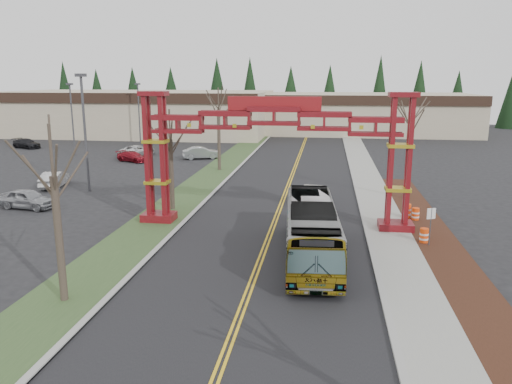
% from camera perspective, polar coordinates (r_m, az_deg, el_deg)
% --- Properties ---
extents(ground, '(200.00, 200.00, 0.00)m').
position_cam_1_polar(ground, '(17.47, -4.79, -20.99)').
color(ground, black).
rests_on(ground, ground).
extents(road, '(12.00, 110.00, 0.02)m').
position_cam_1_polar(road, '(40.44, 3.04, -1.04)').
color(road, black).
rests_on(road, ground).
extents(lane_line_left, '(0.12, 100.00, 0.01)m').
position_cam_1_polar(lane_line_left, '(40.45, 2.87, -1.02)').
color(lane_line_left, yellow).
rests_on(lane_line_left, road).
extents(lane_line_right, '(0.12, 100.00, 0.01)m').
position_cam_1_polar(lane_line_right, '(40.43, 3.21, -1.03)').
color(lane_line_right, yellow).
rests_on(lane_line_right, road).
extents(curb_right, '(0.30, 110.00, 0.15)m').
position_cam_1_polar(curb_right, '(40.38, 11.77, -1.23)').
color(curb_right, '#9E9E99').
rests_on(curb_right, ground).
extents(sidewalk_right, '(2.60, 110.00, 0.14)m').
position_cam_1_polar(sidewalk_right, '(40.51, 13.82, -1.29)').
color(sidewalk_right, gray).
rests_on(sidewalk_right, ground).
extents(landscape_strip, '(2.60, 50.00, 0.12)m').
position_cam_1_polar(landscape_strip, '(26.86, 22.49, -9.24)').
color(landscape_strip, '#321B10').
rests_on(landscape_strip, ground).
extents(grass_median, '(4.00, 110.00, 0.08)m').
position_cam_1_polar(grass_median, '(41.87, -7.93, -0.63)').
color(grass_median, '#334C26').
rests_on(grass_median, ground).
extents(curb_left, '(0.30, 110.00, 0.15)m').
position_cam_1_polar(curb_left, '(41.40, -5.46, -0.67)').
color(curb_left, '#9E9E99').
rests_on(curb_left, ground).
extents(gateway_arch, '(18.20, 1.60, 8.90)m').
position_cam_1_polar(gateway_arch, '(32.51, 2.07, 6.26)').
color(gateway_arch, '#5A0B0F').
rests_on(gateway_arch, ground).
extents(retail_building_west, '(46.00, 22.30, 7.50)m').
position_cam_1_polar(retail_building_west, '(92.51, -13.26, 8.83)').
color(retail_building_west, '#B5A88B').
rests_on(retail_building_west, ground).
extents(retail_building_east, '(38.00, 20.30, 7.00)m').
position_cam_1_polar(retail_building_east, '(94.51, 12.21, 8.81)').
color(retail_building_east, '#B5A88B').
rests_on(retail_building_east, ground).
extents(conifer_treeline, '(116.10, 5.60, 13.00)m').
position_cam_1_polar(conifer_treeline, '(106.21, 6.50, 11.04)').
color(conifer_treeline, black).
rests_on(conifer_treeline, ground).
extents(transit_bus, '(3.47, 11.55, 3.17)m').
position_cam_1_polar(transit_bus, '(27.55, 6.34, -4.38)').
color(transit_bus, '#9EA1A5').
rests_on(transit_bus, ground).
extents(silver_sedan, '(2.32, 4.45, 1.39)m').
position_cam_1_polar(silver_sedan, '(39.70, 6.36, -0.35)').
color(silver_sedan, '#A5A8AD').
rests_on(silver_sedan, ground).
extents(parked_car_near_a, '(4.62, 2.35, 1.51)m').
position_cam_1_polar(parked_car_near_a, '(41.84, -24.68, -0.71)').
color(parked_car_near_a, '#96979D').
rests_on(parked_car_near_a, ground).
extents(parked_car_near_b, '(2.45, 4.68, 1.47)m').
position_cam_1_polar(parked_car_near_b, '(49.06, -22.03, 1.36)').
color(parked_car_near_b, silver).
rests_on(parked_car_near_b, ground).
extents(parked_car_mid_a, '(4.54, 3.31, 1.22)m').
position_cam_1_polar(parked_car_mid_a, '(61.38, -13.93, 3.95)').
color(parked_car_mid_a, maroon).
rests_on(parked_car_mid_a, ground).
extents(parked_car_far_a, '(4.85, 3.16, 1.51)m').
position_cam_1_polar(parked_car_far_a, '(62.03, -6.27, 4.48)').
color(parked_car_far_a, '#95999B').
rests_on(parked_car_far_a, ground).
extents(parked_car_far_b, '(4.08, 5.35, 1.35)m').
position_cam_1_polar(parked_car_far_b, '(66.12, -13.35, 4.66)').
color(parked_car_far_b, white).
rests_on(parked_car_far_b, ground).
extents(parked_car_far_c, '(4.98, 3.52, 1.34)m').
position_cam_1_polar(parked_car_far_c, '(78.45, -24.75, 5.06)').
color(parked_car_far_c, black).
rests_on(parked_car_far_c, ground).
extents(bare_tree_median_near, '(3.37, 3.37, 7.90)m').
position_cam_1_polar(bare_tree_median_near, '(22.72, -22.15, 1.57)').
color(bare_tree_median_near, '#382D26').
rests_on(bare_tree_median_near, ground).
extents(bare_tree_median_mid, '(3.37, 3.37, 7.55)m').
position_cam_1_polar(bare_tree_median_mid, '(37.35, -9.78, 5.87)').
color(bare_tree_median_mid, '#382D26').
rests_on(bare_tree_median_mid, ground).
extents(bare_tree_median_far, '(3.47, 3.47, 8.79)m').
position_cam_1_polar(bare_tree_median_far, '(53.38, -4.31, 9.32)').
color(bare_tree_median_far, '#382D26').
rests_on(bare_tree_median_far, ground).
extents(bare_tree_right_far, '(3.35, 3.35, 8.53)m').
position_cam_1_polar(bare_tree_right_far, '(41.79, 17.31, 7.57)').
color(bare_tree_right_far, '#382D26').
rests_on(bare_tree_right_far, ground).
extents(light_pole_near, '(0.88, 0.44, 10.12)m').
position_cam_1_polar(light_pole_near, '(45.59, -19.02, 7.31)').
color(light_pole_near, '#3F3F44').
rests_on(light_pole_near, ground).
extents(light_pole_mid, '(0.79, 0.40, 9.14)m').
position_cam_1_polar(light_pole_mid, '(68.90, -20.30, 8.39)').
color(light_pole_mid, '#3F3F44').
rests_on(light_pole_mid, ground).
extents(light_pole_far, '(0.78, 0.39, 9.02)m').
position_cam_1_polar(light_pole_far, '(78.29, -13.25, 9.23)').
color(light_pole_far, '#3F3F44').
rests_on(light_pole_far, ground).
extents(street_sign, '(0.52, 0.23, 2.37)m').
position_cam_1_polar(street_sign, '(30.81, 19.35, -2.96)').
color(street_sign, '#3F3F44').
rests_on(street_sign, ground).
extents(barrel_south, '(0.53, 0.53, 0.97)m').
position_cam_1_polar(barrel_south, '(31.61, 18.65, -4.82)').
color(barrel_south, '#FA460D').
rests_on(barrel_south, ground).
extents(barrel_mid, '(0.60, 0.60, 1.12)m').
position_cam_1_polar(barrel_mid, '(36.68, 16.82, -2.16)').
color(barrel_mid, '#FA460D').
rests_on(barrel_mid, ground).
extents(barrel_north, '(0.52, 0.52, 0.96)m').
position_cam_1_polar(barrel_north, '(36.39, 17.77, -2.48)').
color(barrel_north, '#FA460D').
rests_on(barrel_north, ground).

